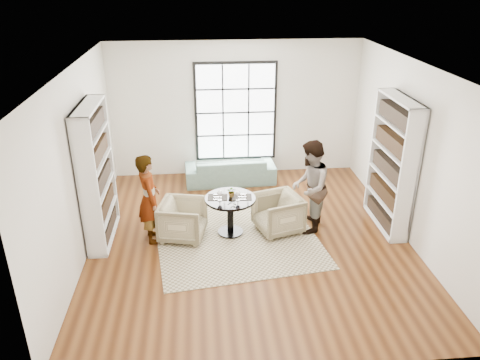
{
  "coord_description": "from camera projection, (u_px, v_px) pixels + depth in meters",
  "views": [
    {
      "loc": [
        -0.81,
        -7.06,
        4.36
      ],
      "look_at": [
        -0.14,
        0.4,
        0.96
      ],
      "focal_mm": 35.0,
      "sensor_mm": 36.0,
      "label": 1
    }
  ],
  "objects": [
    {
      "name": "placemat_right",
      "position": [
        242.0,
        197.0,
        8.16
      ],
      "size": [
        0.36,
        0.29,
        0.01
      ],
      "primitive_type": "cube",
      "rotation": [
        0.0,
        0.0,
        -0.08
      ],
      "color": "black",
      "rests_on": "pedestal_table"
    },
    {
      "name": "ground",
      "position": [
        250.0,
        238.0,
        8.27
      ],
      "size": [
        6.0,
        6.0,
        0.0
      ],
      "primitive_type": "plane",
      "color": "brown"
    },
    {
      "name": "wine_glass_left",
      "position": [
        220.0,
        193.0,
        7.99
      ],
      "size": [
        0.09,
        0.09,
        0.19
      ],
      "color": "silver",
      "rests_on": "pedestal_table"
    },
    {
      "name": "armchair_right",
      "position": [
        278.0,
        213.0,
        8.38
      ],
      "size": [
        0.96,
        0.94,
        0.7
      ],
      "primitive_type": "imported",
      "rotation": [
        0.0,
        0.0,
        -1.27
      ],
      "color": "tan",
      "rests_on": "ground"
    },
    {
      "name": "wine_glass_right",
      "position": [
        238.0,
        194.0,
        7.99
      ],
      "size": [
        0.08,
        0.08,
        0.18
      ],
      "color": "silver",
      "rests_on": "pedestal_table"
    },
    {
      "name": "cutlery_left",
      "position": [
        218.0,
        197.0,
        8.15
      ],
      "size": [
        0.16,
        0.23,
        0.01
      ],
      "primitive_type": null,
      "rotation": [
        0.0,
        0.0,
        -0.08
      ],
      "color": "silver",
      "rests_on": "placemat_left"
    },
    {
      "name": "sofa",
      "position": [
        230.0,
        170.0,
        10.36
      ],
      "size": [
        2.0,
        0.86,
        0.57
      ],
      "primitive_type": "imported",
      "rotation": [
        0.0,
        0.0,
        3.19
      ],
      "color": "slate",
      "rests_on": "ground"
    },
    {
      "name": "flower_centerpiece",
      "position": [
        232.0,
        192.0,
        8.15
      ],
      "size": [
        0.2,
        0.18,
        0.19
      ],
      "primitive_type": "imported",
      "rotation": [
        0.0,
        0.0,
        -0.21
      ],
      "color": "gray",
      "rests_on": "pedestal_table"
    },
    {
      "name": "cutlery_right",
      "position": [
        242.0,
        197.0,
        8.16
      ],
      "size": [
        0.16,
        0.23,
        0.01
      ],
      "primitive_type": null,
      "rotation": [
        0.0,
        0.0,
        -0.08
      ],
      "color": "silver",
      "rests_on": "placemat_right"
    },
    {
      "name": "person_left",
      "position": [
        149.0,
        198.0,
        7.93
      ],
      "size": [
        0.5,
        0.65,
        1.59
      ],
      "primitive_type": "imported",
      "rotation": [
        0.0,
        0.0,
        1.81
      ],
      "color": "gray",
      "rests_on": "ground"
    },
    {
      "name": "armchair_left",
      "position": [
        183.0,
        220.0,
        8.16
      ],
      "size": [
        0.91,
        0.89,
        0.7
      ],
      "primitive_type": "imported",
      "rotation": [
        0.0,
        0.0,
        1.35
      ],
      "color": "tan",
      "rests_on": "ground"
    },
    {
      "name": "rug",
      "position": [
        236.0,
        235.0,
        8.35
      ],
      "size": [
        3.11,
        3.11,
        0.01
      ],
      "primitive_type": "cube",
      "rotation": [
        0.0,
        0.0,
        0.13
      ],
      "color": "#B8AB8A",
      "rests_on": "ground"
    },
    {
      "name": "placemat_left",
      "position": [
        218.0,
        197.0,
        8.16
      ],
      "size": [
        0.36,
        0.29,
        0.01
      ],
      "primitive_type": "cube",
      "rotation": [
        0.0,
        0.0,
        -0.08
      ],
      "color": "black",
      "rests_on": "pedestal_table"
    },
    {
      "name": "room_shell",
      "position": [
        247.0,
        161.0,
        8.24
      ],
      "size": [
        6.0,
        6.01,
        6.0
      ],
      "color": "silver",
      "rests_on": "ground"
    },
    {
      "name": "pedestal_table",
      "position": [
        230.0,
        208.0,
        8.22
      ],
      "size": [
        0.89,
        0.89,
        0.71
      ],
      "rotation": [
        0.0,
        0.0,
        -0.08
      ],
      "color": "black",
      "rests_on": "ground"
    },
    {
      "name": "person_right",
      "position": [
        310.0,
        187.0,
        8.22
      ],
      "size": [
        0.88,
        0.99,
        1.69
      ],
      "primitive_type": "imported",
      "rotation": [
        0.0,
        0.0,
        -1.91
      ],
      "color": "gray",
      "rests_on": "ground"
    }
  ]
}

